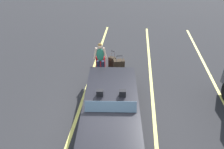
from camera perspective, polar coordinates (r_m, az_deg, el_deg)
ground_plane at (r=7.68m, az=-0.24°, el=-12.04°), size 80.00×80.00×0.00m
lot_line_near at (r=7.87m, az=-9.27°, el=-11.24°), size 18.00×0.12×0.01m
lot_line_mid at (r=7.70m, az=11.06°, el=-12.62°), size 18.00×0.12×0.01m
convertible_car at (r=7.12m, az=-0.29°, el=-9.85°), size 4.27×2.09×1.24m
suitcase_large_black at (r=9.84m, az=1.81°, el=1.88°), size 0.39×0.53×1.01m
suitcase_medium_bright at (r=10.37m, az=-3.00°, el=3.17°), size 0.30×0.42×0.62m
suitcase_small_carryon at (r=10.50m, az=0.07°, el=3.27°), size 0.34×0.39×0.82m
traveler_person at (r=9.38m, az=-3.06°, el=4.11°), size 0.26×0.61×1.65m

